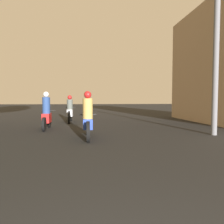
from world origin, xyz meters
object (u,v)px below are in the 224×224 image
object	(u,v)px
motorcycle_blue	(88,119)
motorcycle_silver	(70,111)
utility_pole_near	(217,28)
motorcycle_red	(47,114)

from	to	relation	value
motorcycle_blue	motorcycle_silver	world-z (taller)	motorcycle_blue
motorcycle_blue	motorcycle_silver	bearing A→B (deg)	101.11
motorcycle_blue	utility_pole_near	world-z (taller)	utility_pole_near
utility_pole_near	motorcycle_blue	bearing A→B (deg)	-178.55
motorcycle_silver	motorcycle_red	bearing A→B (deg)	-107.90
motorcycle_blue	motorcycle_red	world-z (taller)	motorcycle_red
motorcycle_red	motorcycle_silver	size ratio (longest dim) A/B	0.86
motorcycle_silver	utility_pole_near	world-z (taller)	utility_pole_near
motorcycle_red	motorcycle_blue	bearing A→B (deg)	-60.95
motorcycle_blue	motorcycle_red	size ratio (longest dim) A/B	1.09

